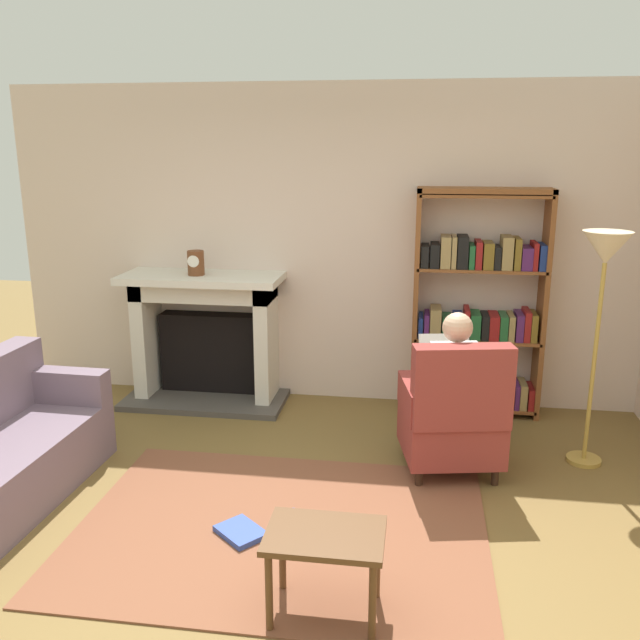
# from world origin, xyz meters

# --- Properties ---
(ground) EXTENTS (14.00, 14.00, 0.00)m
(ground) POSITION_xyz_m (0.00, 0.00, 0.00)
(ground) COLOR brown
(back_wall) EXTENTS (5.60, 0.10, 2.70)m
(back_wall) POSITION_xyz_m (0.00, 2.55, 1.35)
(back_wall) COLOR beige
(back_wall) RESTS_ON ground
(area_rug) EXTENTS (2.40, 1.80, 0.01)m
(area_rug) POSITION_xyz_m (0.00, 0.30, 0.01)
(area_rug) COLOR brown
(area_rug) RESTS_ON ground
(fireplace) EXTENTS (1.40, 0.64, 1.14)m
(fireplace) POSITION_xyz_m (-1.07, 2.30, 0.60)
(fireplace) COLOR #4C4742
(fireplace) RESTS_ON ground
(mantel_clock) EXTENTS (0.14, 0.14, 0.21)m
(mantel_clock) POSITION_xyz_m (-1.10, 2.20, 1.24)
(mantel_clock) COLOR brown
(mantel_clock) RESTS_ON fireplace
(bookshelf) EXTENTS (1.06, 0.32, 1.87)m
(bookshelf) POSITION_xyz_m (1.25, 2.33, 0.89)
(bookshelf) COLOR brown
(bookshelf) RESTS_ON ground
(armchair_reading) EXTENTS (0.75, 0.73, 0.97)m
(armchair_reading) POSITION_xyz_m (1.02, 1.16, 0.42)
(armchair_reading) COLOR #331E14
(armchair_reading) RESTS_ON ground
(seated_reader) EXTENTS (0.43, 0.58, 1.14)m
(seated_reader) POSITION_xyz_m (1.00, 1.28, 0.62)
(seated_reader) COLOR silver
(seated_reader) RESTS_ON ground
(side_table) EXTENTS (0.56, 0.39, 0.44)m
(side_table) POSITION_xyz_m (0.36, -0.39, 0.37)
(side_table) COLOR brown
(side_table) RESTS_ON ground
(scattered_books) EXTENTS (0.60, 0.44, 0.04)m
(scattered_books) POSITION_xyz_m (-0.07, 0.26, 0.03)
(scattered_books) COLOR #334CA5
(scattered_books) RESTS_ON area_rug
(floor_lamp) EXTENTS (0.32, 0.32, 1.65)m
(floor_lamp) POSITION_xyz_m (1.97, 1.48, 1.40)
(floor_lamp) COLOR #B7933F
(floor_lamp) RESTS_ON ground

